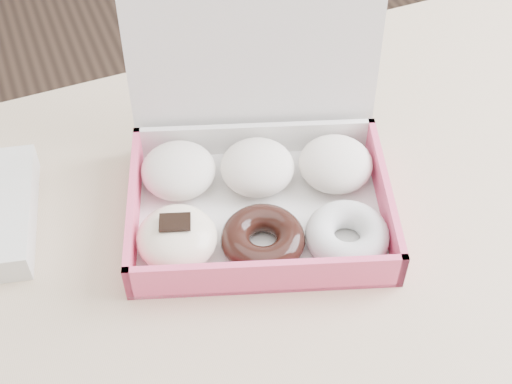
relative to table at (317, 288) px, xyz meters
name	(u,v)px	position (x,y,z in m)	size (l,w,h in m)	color
table	(317,288)	(0.00, 0.00, 0.00)	(1.20, 0.80, 0.75)	tan
donut_box	(256,186)	(-0.04, 0.09, 0.11)	(0.37, 0.34, 0.22)	white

